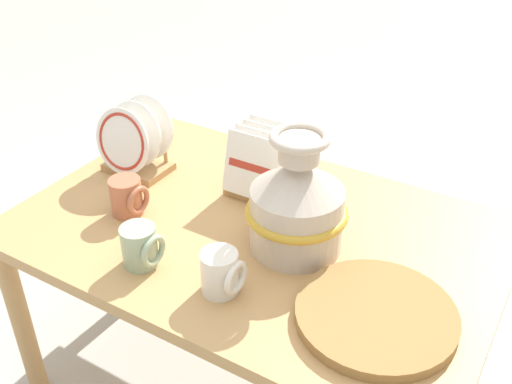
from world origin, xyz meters
TOP-DOWN VIEW (x-y plane):
  - ground_plane at (0.00, 0.00)m, footprint 14.00×14.00m
  - display_table at (0.00, 0.00)m, footprint 1.25×0.83m
  - ceramic_vase at (0.12, -0.02)m, footprint 0.25×0.25m
  - dish_rack_round_plates at (-0.46, 0.06)m, footprint 0.20×0.16m
  - dish_rack_square_plates at (-0.07, 0.15)m, footprint 0.19×0.16m
  - wicker_charger_stack at (0.40, -0.16)m, footprint 0.35×0.35m
  - mug_sage_glaze at (-0.16, -0.27)m, footprint 0.09×0.09m
  - mug_terracotta_glaze at (-0.33, -0.12)m, footprint 0.09×0.09m
  - mug_cream_glaze at (0.06, -0.25)m, footprint 0.09×0.09m

SIDE VIEW (x-z plane):
  - ground_plane at x=0.00m, z-range 0.00..0.00m
  - display_table at x=0.00m, z-range 0.23..0.84m
  - wicker_charger_stack at x=0.40m, z-range 0.60..0.63m
  - mug_sage_glaze at x=-0.16m, z-range 0.60..0.71m
  - mug_terracotta_glaze at x=-0.33m, z-range 0.60..0.71m
  - mug_cream_glaze at x=0.06m, z-range 0.60..0.71m
  - dish_rack_square_plates at x=-0.07m, z-range 0.58..0.78m
  - dish_rack_round_plates at x=-0.46m, z-range 0.58..0.80m
  - ceramic_vase at x=0.12m, z-range 0.58..0.89m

